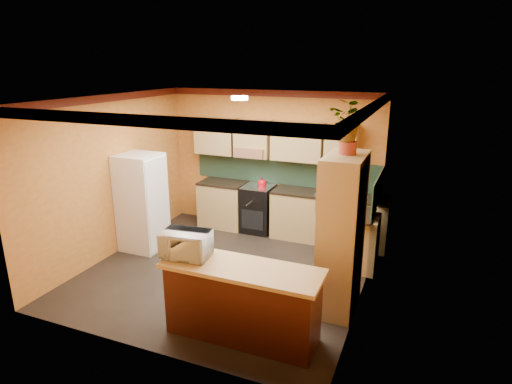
{
  "coord_description": "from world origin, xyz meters",
  "views": [
    {
      "loc": [
        2.76,
        -5.51,
        3.18
      ],
      "look_at": [
        0.33,
        0.45,
        1.23
      ],
      "focal_mm": 30.0,
      "sensor_mm": 36.0,
      "label": 1
    }
  ],
  "objects_px": {
    "fridge": "(142,202)",
    "breakfast_bar": "(242,304)",
    "microwave": "(186,244)",
    "pantry": "(341,234)",
    "base_cabinets_back": "(289,213)",
    "stove": "(258,209)"
  },
  "relations": [
    {
      "from": "breakfast_bar",
      "to": "fridge",
      "type": "bearing_deg",
      "value": 147.16
    },
    {
      "from": "base_cabinets_back",
      "to": "breakfast_bar",
      "type": "height_order",
      "value": "same"
    },
    {
      "from": "breakfast_bar",
      "to": "microwave",
      "type": "xyz_separation_m",
      "value": [
        -0.73,
        0.0,
        0.65
      ]
    },
    {
      "from": "fridge",
      "to": "breakfast_bar",
      "type": "relative_size",
      "value": 0.94
    },
    {
      "from": "stove",
      "to": "fridge",
      "type": "xyz_separation_m",
      "value": [
        -1.58,
        -1.51,
        0.39
      ]
    },
    {
      "from": "fridge",
      "to": "breakfast_bar",
      "type": "bearing_deg",
      "value": -32.84
    },
    {
      "from": "base_cabinets_back",
      "to": "pantry",
      "type": "relative_size",
      "value": 1.74
    },
    {
      "from": "stove",
      "to": "pantry",
      "type": "relative_size",
      "value": 0.43
    },
    {
      "from": "microwave",
      "to": "pantry",
      "type": "bearing_deg",
      "value": 26.78
    },
    {
      "from": "stove",
      "to": "pantry",
      "type": "xyz_separation_m",
      "value": [
        2.02,
        -2.13,
        0.59
      ]
    },
    {
      "from": "base_cabinets_back",
      "to": "microwave",
      "type": "bearing_deg",
      "value": -94.6
    },
    {
      "from": "base_cabinets_back",
      "to": "breakfast_bar",
      "type": "xyz_separation_m",
      "value": [
        0.47,
        -3.24,
        0.0
      ]
    },
    {
      "from": "fridge",
      "to": "pantry",
      "type": "distance_m",
      "value": 3.66
    },
    {
      "from": "stove",
      "to": "pantry",
      "type": "height_order",
      "value": "pantry"
    },
    {
      "from": "fridge",
      "to": "stove",
      "type": "bearing_deg",
      "value": 43.8
    },
    {
      "from": "breakfast_bar",
      "to": "microwave",
      "type": "height_order",
      "value": "microwave"
    },
    {
      "from": "stove",
      "to": "breakfast_bar",
      "type": "height_order",
      "value": "stove"
    },
    {
      "from": "fridge",
      "to": "base_cabinets_back",
      "type": "bearing_deg",
      "value": 34.49
    },
    {
      "from": "base_cabinets_back",
      "to": "stove",
      "type": "height_order",
      "value": "stove"
    },
    {
      "from": "stove",
      "to": "fridge",
      "type": "distance_m",
      "value": 2.22
    },
    {
      "from": "breakfast_bar",
      "to": "microwave",
      "type": "distance_m",
      "value": 0.98
    },
    {
      "from": "base_cabinets_back",
      "to": "fridge",
      "type": "height_order",
      "value": "fridge"
    }
  ]
}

